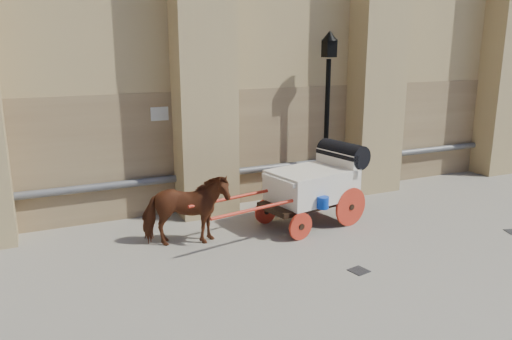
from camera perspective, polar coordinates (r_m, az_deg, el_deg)
name	(u,v)px	position (r m, az deg, el deg)	size (l,w,h in m)	color
ground	(317,261)	(9.96, 6.93, -10.24)	(90.00, 90.00, 0.00)	slate
horse	(186,211)	(10.45, -8.04, -4.61)	(0.82, 1.79, 1.52)	maroon
carriage	(317,182)	(11.67, 6.95, -1.35)	(4.35, 1.89, 1.84)	black
street_lamp	(327,112)	(13.23, 8.12, 6.53)	(0.42, 0.42, 4.43)	black
drain_grate_near	(359,271)	(9.66, 11.68, -11.20)	(0.32, 0.32, 0.01)	black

